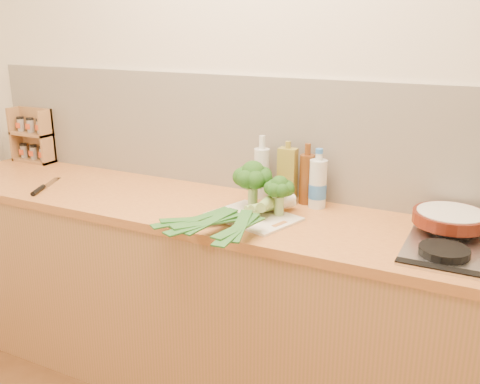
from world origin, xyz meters
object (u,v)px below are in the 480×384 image
object	(u,v)px
chefs_knife	(41,188)
skillet	(451,218)
spice_rack	(34,138)
chopping_board	(254,217)

from	to	relation	value
chefs_knife	skillet	xyz separation A→B (m)	(1.82, 0.29, 0.05)
chefs_knife	spice_rack	size ratio (longest dim) A/B	0.96
skillet	spice_rack	distance (m)	2.28
chefs_knife	chopping_board	bearing A→B (deg)	-17.77
chopping_board	skillet	distance (m)	0.77
skillet	spice_rack	xyz separation A→B (m)	(-2.28, 0.11, 0.07)
chefs_knife	spice_rack	xyz separation A→B (m)	(-0.46, 0.41, 0.13)
chefs_knife	spice_rack	world-z (taller)	spice_rack
chopping_board	chefs_knife	bearing A→B (deg)	-156.60
skillet	spice_rack	size ratio (longest dim) A/B	1.33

